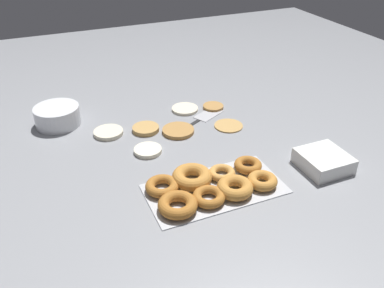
# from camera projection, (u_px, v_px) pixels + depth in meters

# --- Properties ---
(ground_plane) EXTENTS (3.00, 3.00, 0.00)m
(ground_plane) POSITION_uv_depth(u_px,v_px,m) (187.00, 143.00, 1.38)
(ground_plane) COLOR gray
(pancake_0) EXTENTS (0.10, 0.10, 0.01)m
(pancake_0) POSITION_uv_depth(u_px,v_px,m) (229.00, 125.00, 1.48)
(pancake_0) COLOR tan
(pancake_0) RESTS_ON ground_plane
(pancake_1) EXTENTS (0.10, 0.10, 0.02)m
(pancake_1) POSITION_uv_depth(u_px,v_px,m) (146.00, 129.00, 1.45)
(pancake_1) COLOR tan
(pancake_1) RESTS_ON ground_plane
(pancake_2) EXTENTS (0.08, 0.08, 0.01)m
(pancake_2) POSITION_uv_depth(u_px,v_px,m) (213.00, 107.00, 1.61)
(pancake_2) COLOR #B27F42
(pancake_2) RESTS_ON ground_plane
(pancake_3) EXTENTS (0.09, 0.09, 0.01)m
(pancake_3) POSITION_uv_depth(u_px,v_px,m) (148.00, 150.00, 1.33)
(pancake_3) COLOR silver
(pancake_3) RESTS_ON ground_plane
(pancake_4) EXTENTS (0.11, 0.11, 0.01)m
(pancake_4) POSITION_uv_depth(u_px,v_px,m) (178.00, 131.00, 1.44)
(pancake_4) COLOR #B27F42
(pancake_4) RESTS_ON ground_plane
(pancake_5) EXTENTS (0.10, 0.10, 0.01)m
(pancake_5) POSITION_uv_depth(u_px,v_px,m) (185.00, 109.00, 1.59)
(pancake_5) COLOR beige
(pancake_5) RESTS_ON ground_plane
(pancake_6) EXTENTS (0.10, 0.10, 0.01)m
(pancake_6) POSITION_uv_depth(u_px,v_px,m) (108.00, 132.00, 1.43)
(pancake_6) COLOR beige
(pancake_6) RESTS_ON ground_plane
(donut_tray) EXTENTS (0.39, 0.21, 0.04)m
(donut_tray) POSITION_uv_depth(u_px,v_px,m) (210.00, 185.00, 1.15)
(donut_tray) COLOR silver
(donut_tray) RESTS_ON ground_plane
(batter_bowl) EXTENTS (0.16, 0.16, 0.07)m
(batter_bowl) POSITION_uv_depth(u_px,v_px,m) (57.00, 116.00, 1.48)
(batter_bowl) COLOR white
(batter_bowl) RESTS_ON ground_plane
(container_stack) EXTENTS (0.14, 0.14, 0.05)m
(container_stack) POSITION_uv_depth(u_px,v_px,m) (324.00, 161.00, 1.25)
(container_stack) COLOR white
(container_stack) RESTS_ON ground_plane
(spatula) EXTENTS (0.24, 0.15, 0.01)m
(spatula) POSITION_uv_depth(u_px,v_px,m) (204.00, 117.00, 1.54)
(spatula) COLOR black
(spatula) RESTS_ON ground_plane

